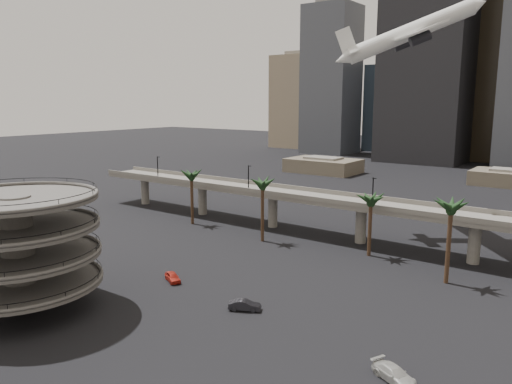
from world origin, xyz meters
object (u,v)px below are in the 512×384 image
Objects in this scene: airborne_jet at (410,33)px; car_c at (394,374)px; car_b at (245,305)px; car_a at (173,277)px; parking_ramp at (17,241)px; overpass at (315,202)px.

airborne_jet is 5.30× the size of car_c.
car_a is at bearing 54.80° from car_b.
car_c is (23.35, -62.95, -42.55)m from airborne_jet.
airborne_jet is (25.71, 76.45, 33.50)m from parking_ramp.
parking_ramp is 4.12× the size of car_c.
car_b reaches higher than car_a.
overpass is at bearing 77.57° from parking_ramp.
car_b is at bearing -128.44° from airborne_jet.
parking_ramp is 4.88× the size of car_b.
car_c is at bearing -129.80° from car_b.
car_a is 16.45m from car_b.
airborne_jet is (12.71, 17.45, 36.00)m from overpass.
car_c is at bearing -72.33° from car_a.
airborne_jet is at bearing -28.65° from car_b.
car_c is (39.92, -6.68, 0.05)m from car_a.
car_c is (49.05, 13.50, -9.05)m from parking_ramp.
car_b is at bearing -72.98° from overpass.
car_c reaches higher than car_b.
parking_ramp is 60.46m from overpass.
parking_ramp is 51.68m from car_c.
overpass is 58.42m from car_c.
car_b is (16.34, -1.94, 0.01)m from car_a.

